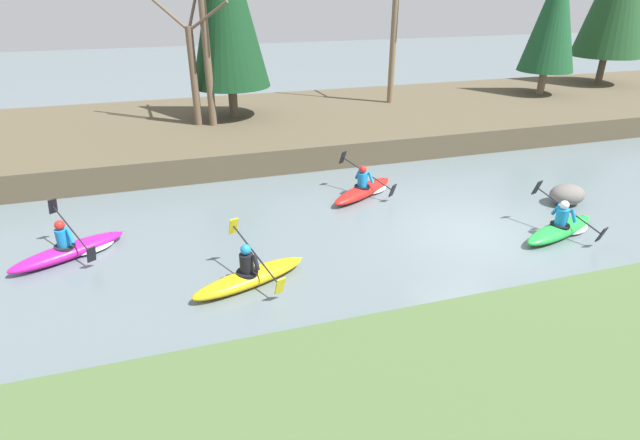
{
  "coord_description": "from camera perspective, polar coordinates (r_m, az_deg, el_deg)",
  "views": [
    {
      "loc": [
        -7.31,
        -9.99,
        6.03
      ],
      "look_at": [
        -3.98,
        0.88,
        0.55
      ],
      "focal_mm": 28.0,
      "sensor_mm": 36.0,
      "label": 1
    }
  ],
  "objects": [
    {
      "name": "bare_tree_mid_downstream",
      "position": [
        23.77,
        8.44,
        20.47
      ],
      "size": [
        3.6,
        3.56,
        6.54
      ],
      "color": "#7A664C",
      "rests_on": "riverbank_far"
    },
    {
      "name": "kayaker_trailing",
      "position": [
        11.04,
        -7.94,
        -6.29
      ],
      "size": [
        2.74,
        2.0,
        1.2
      ],
      "rotation": [
        0.0,
        0.0,
        0.35
      ],
      "color": "yellow",
      "rests_on": "ground"
    },
    {
      "name": "riverbank_far",
      "position": [
        22.44,
        2.6,
        11.27
      ],
      "size": [
        44.0,
        9.46,
        0.88
      ],
      "color": "brown",
      "rests_on": "ground"
    },
    {
      "name": "ground_plane",
      "position": [
        13.77,
        17.17,
        -1.48
      ],
      "size": [
        90.0,
        90.0,
        0.0
      ],
      "primitive_type": "plane",
      "color": "slate"
    },
    {
      "name": "conifer_tree_left",
      "position": [
        27.65,
        25.25,
        20.53
      ],
      "size": [
        2.63,
        2.63,
        6.34
      ],
      "color": "#7A664C",
      "rests_on": "riverbank_far"
    },
    {
      "name": "kayaker_lead",
      "position": [
        14.48,
        25.97,
        -0.8
      ],
      "size": [
        2.75,
        2.02,
        1.2
      ],
      "rotation": [
        0.0,
        0.0,
        0.32
      ],
      "color": "green",
      "rests_on": "ground"
    },
    {
      "name": "kayaker_far_back",
      "position": [
        13.42,
        -26.38,
        -2.94
      ],
      "size": [
        2.65,
        1.96,
        1.2
      ],
      "rotation": [
        0.0,
        0.0,
        0.51
      ],
      "color": "#C61999",
      "rests_on": "ground"
    },
    {
      "name": "boulder_midstream",
      "position": [
        16.5,
        26.41,
        2.62
      ],
      "size": [
        1.07,
        0.84,
        0.6
      ],
      "color": "slate",
      "rests_on": "ground"
    },
    {
      "name": "kayaker_middle",
      "position": [
        15.53,
        5.19,
        3.55
      ],
      "size": [
        2.6,
        2.0,
        1.2
      ],
      "rotation": [
        0.0,
        0.0,
        0.57
      ],
      "color": "red",
      "rests_on": "ground"
    },
    {
      "name": "bare_tree_mid_upstream",
      "position": [
        19.96,
        -12.83,
        18.9
      ],
      "size": [
        3.49,
        3.45,
        6.33
      ],
      "color": "brown",
      "rests_on": "riverbank_far"
    },
    {
      "name": "bare_tree_upstream",
      "position": [
        20.23,
        -14.31,
        16.81
      ],
      "size": [
        2.7,
        2.67,
        4.82
      ],
      "color": "brown",
      "rests_on": "riverbank_far"
    }
  ]
}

